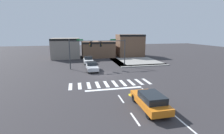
% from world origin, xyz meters
% --- Properties ---
extents(ground_plane, '(120.00, 120.00, 0.00)m').
position_xyz_m(ground_plane, '(0.00, 0.00, 0.00)').
color(ground_plane, '#302D30').
extents(crosswalk_near, '(10.51, 2.65, 0.01)m').
position_xyz_m(crosswalk_near, '(-0.00, -4.50, 0.00)').
color(crosswalk_near, silver).
rests_on(crosswalk_near, ground_plane).
extents(lane_markings, '(6.80, 20.25, 0.01)m').
position_xyz_m(lane_markings, '(1.11, -12.02, 0.00)').
color(lane_markings, white).
rests_on(lane_markings, ground_plane).
extents(bike_detector_marking, '(0.96, 0.96, 0.01)m').
position_xyz_m(bike_detector_marking, '(1.52, -8.78, 0.00)').
color(bike_detector_marking, yellow).
rests_on(bike_detector_marking, ground_plane).
extents(curb_corner_northeast, '(10.00, 10.60, 0.15)m').
position_xyz_m(curb_corner_northeast, '(8.49, 9.42, 0.07)').
color(curb_corner_northeast, gray).
rests_on(curb_corner_northeast, ground_plane).
extents(storefront_row, '(23.83, 6.68, 5.87)m').
position_xyz_m(storefront_row, '(1.51, 18.98, 2.51)').
color(storefront_row, gray).
rests_on(storefront_row, ground_plane).
extents(traffic_signal_northeast, '(5.21, 0.32, 5.27)m').
position_xyz_m(traffic_signal_northeast, '(2.91, 5.75, 3.71)').
color(traffic_signal_northeast, '#383A3D').
rests_on(traffic_signal_northeast, ground_plane).
extents(traffic_signal_northwest, '(4.27, 0.32, 5.37)m').
position_xyz_m(traffic_signal_northwest, '(-3.55, 5.37, 3.71)').
color(traffic_signal_northwest, '#383A3D').
rests_on(traffic_signal_northwest, ground_plane).
extents(car_orange, '(1.90, 4.73, 1.48)m').
position_xyz_m(car_orange, '(1.88, -12.15, 0.77)').
color(car_orange, orange).
rests_on(car_orange, ground_plane).
extents(car_white, '(1.82, 4.13, 1.48)m').
position_xyz_m(car_white, '(-1.65, 10.16, 0.72)').
color(car_white, white).
rests_on(car_white, ground_plane).
extents(car_silver, '(1.82, 4.35, 1.39)m').
position_xyz_m(car_silver, '(-1.56, 3.48, 0.71)').
color(car_silver, '#B7BABF').
rests_on(car_silver, ground_plane).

